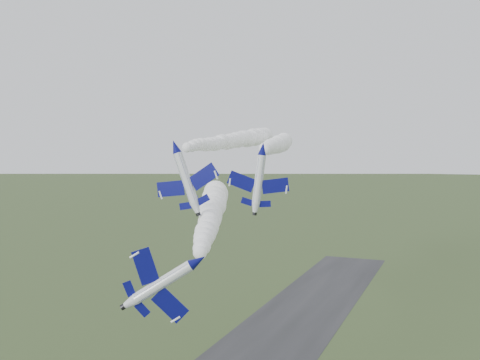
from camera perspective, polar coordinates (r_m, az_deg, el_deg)
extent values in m
cylinder|color=white|center=(64.46, -4.53, -8.60)|extent=(4.80, 7.81, 1.89)
cone|color=#0A0C62|center=(59.72, -4.81, -9.55)|extent=(2.54, 2.60, 1.89)
cone|color=white|center=(69.03, -4.29, -7.81)|extent=(2.39, 2.27, 1.89)
cylinder|color=black|center=(69.93, -4.24, -7.66)|extent=(1.10, 0.89, 0.96)
ellipsoid|color=black|center=(62.45, -4.23, -8.73)|extent=(2.21, 2.92, 1.26)
cube|color=#0A0C62|center=(64.87, -5.88, -6.49)|extent=(3.00, 2.94, 3.66)
cube|color=#0A0C62|center=(65.64, -3.30, -10.54)|extent=(3.00, 2.94, 3.66)
cube|color=#0A0C62|center=(68.04, -4.98, -6.90)|extent=(1.35, 1.34, 1.61)
cube|color=#0A0C62|center=(68.44, -3.67, -8.97)|extent=(1.35, 1.34, 1.61)
cube|color=#0A0C62|center=(67.84, -3.48, -7.46)|extent=(2.21, 2.05, 1.15)
cylinder|color=white|center=(88.79, -6.93, 3.55)|extent=(3.08, 8.83, 1.97)
cone|color=#0A0C62|center=(83.75, -8.32, 3.56)|extent=(2.25, 2.50, 1.97)
cone|color=white|center=(93.68, -5.73, 3.54)|extent=(2.20, 2.09, 1.97)
cylinder|color=black|center=(94.65, -5.50, 3.53)|extent=(1.07, 0.74, 1.00)
ellipsoid|color=black|center=(86.81, -7.60, 3.91)|extent=(1.69, 3.11, 1.32)
cube|color=#0A0C62|center=(90.65, -8.40, 2.78)|extent=(4.79, 3.03, 1.73)
cube|color=#0A0C62|center=(88.51, -4.95, 4.14)|extent=(4.79, 3.03, 1.73)
cube|color=#0A0C62|center=(93.38, -6.82, 3.19)|extent=(2.10, 1.38, 0.79)
cube|color=#0A0C62|center=(92.28, -5.03, 3.89)|extent=(2.10, 1.38, 0.79)
cube|color=#0A0C62|center=(92.76, -6.25, 4.31)|extent=(1.09, 1.75, 2.17)
cylinder|color=white|center=(83.56, 2.43, 3.34)|extent=(3.55, 7.66, 1.50)
cone|color=#0A0C62|center=(78.81, 2.20, 3.35)|extent=(1.99, 2.32, 1.50)
cone|color=white|center=(88.13, 2.62, 3.33)|extent=(1.89, 1.97, 1.50)
cylinder|color=black|center=(89.02, 2.66, 3.33)|extent=(0.88, 0.73, 0.76)
ellipsoid|color=black|center=(81.62, 2.38, 3.69)|extent=(1.68, 2.76, 1.00)
cube|color=#0A0C62|center=(84.49, 0.64, 3.47)|extent=(4.55, 3.22, 0.62)
cube|color=#0A0C62|center=(84.15, 4.27, 3.02)|extent=(4.55, 3.22, 0.62)
cube|color=#0A0C62|center=(87.42, 1.66, 3.45)|extent=(2.00, 1.45, 0.30)
cube|color=#0A0C62|center=(87.24, 3.52, 3.22)|extent=(2.00, 1.45, 0.30)
cube|color=#0A0C62|center=(87.11, 2.67, 4.09)|extent=(0.73, 1.48, 1.97)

